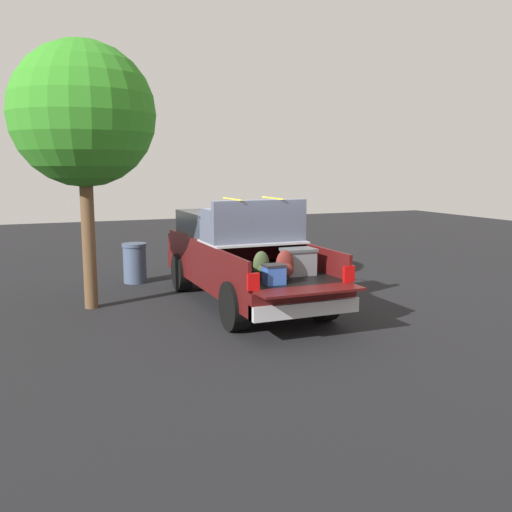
{
  "coord_description": "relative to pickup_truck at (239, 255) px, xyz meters",
  "views": [
    {
      "loc": [
        -10.8,
        4.21,
        2.83
      ],
      "look_at": [
        -0.6,
        0.0,
        1.1
      ],
      "focal_mm": 39.87,
      "sensor_mm": 36.0,
      "label": 1
    }
  ],
  "objects": [
    {
      "name": "pickup_truck",
      "position": [
        0.0,
        0.0,
        0.0
      ],
      "size": [
        6.05,
        2.06,
        2.23
      ],
      "color": "#470F0F",
      "rests_on": "ground_plane"
    },
    {
      "name": "tree_background",
      "position": [
        0.52,
        3.01,
        2.85
      ],
      "size": [
        2.8,
        2.8,
        5.24
      ],
      "color": "brown",
      "rests_on": "ground_plane"
    },
    {
      "name": "ground_plane",
      "position": [
        -0.36,
        0.0,
        -0.97
      ],
      "size": [
        40.0,
        40.0,
        0.0
      ],
      "primitive_type": "plane",
      "color": "black"
    },
    {
      "name": "trash_can",
      "position": [
        2.74,
        1.71,
        -0.48
      ],
      "size": [
        0.6,
        0.6,
        0.98
      ],
      "color": "#3F4C66",
      "rests_on": "ground_plane"
    }
  ]
}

